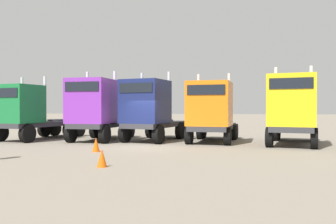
# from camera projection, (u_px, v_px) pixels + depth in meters

# --- Properties ---
(ground) EXTENTS (200.00, 200.00, 0.00)m
(ground) POSITION_uv_depth(u_px,v_px,m) (143.00, 147.00, 18.79)
(ground) COLOR gray
(semi_truck_green) EXTENTS (3.79, 6.70, 4.10)m
(semi_truck_green) POSITION_uv_depth(u_px,v_px,m) (28.00, 112.00, 22.57)
(semi_truck_green) COLOR #333338
(semi_truck_green) RESTS_ON ground
(semi_truck_purple) EXTENTS (2.88, 5.86, 4.44)m
(semi_truck_purple) POSITION_uv_depth(u_px,v_px,m) (95.00, 109.00, 21.95)
(semi_truck_purple) COLOR #333338
(semi_truck_purple) RESTS_ON ground
(semi_truck_navy) EXTENTS (3.76, 6.36, 4.36)m
(semi_truck_navy) POSITION_uv_depth(u_px,v_px,m) (150.00, 109.00, 21.81)
(semi_truck_navy) COLOR #333338
(semi_truck_navy) RESTS_ON ground
(semi_truck_orange) EXTENTS (3.12, 5.93, 4.20)m
(semi_truck_orange) POSITION_uv_depth(u_px,v_px,m) (211.00, 111.00, 20.96)
(semi_truck_orange) COLOR #333338
(semi_truck_orange) RESTS_ON ground
(semi_truck_yellow) EXTENTS (3.77, 6.71, 4.44)m
(semi_truck_yellow) POSITION_uv_depth(u_px,v_px,m) (292.00, 109.00, 19.37)
(semi_truck_yellow) COLOR #333338
(semi_truck_yellow) RESTS_ON ground
(traffic_cone_near) EXTENTS (0.36, 0.36, 0.65)m
(traffic_cone_near) POSITION_uv_depth(u_px,v_px,m) (102.00, 158.00, 12.43)
(traffic_cone_near) COLOR #F2590C
(traffic_cone_near) RESTS_ON ground
(traffic_cone_mid) EXTENTS (0.36, 0.36, 0.68)m
(traffic_cone_mid) POSITION_uv_depth(u_px,v_px,m) (96.00, 145.00, 16.75)
(traffic_cone_mid) COLOR #F2590C
(traffic_cone_mid) RESTS_ON ground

